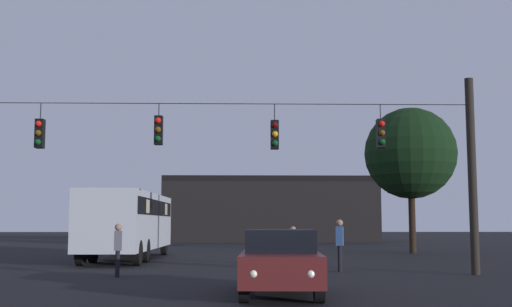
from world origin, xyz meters
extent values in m
plane|color=black|center=(0.00, 24.50, 0.00)|extent=(168.00, 168.00, 0.00)
cylinder|color=black|center=(8.47, 14.95, 3.24)|extent=(0.28, 0.28, 6.48)
cylinder|color=black|center=(0.00, 14.95, 5.59)|extent=(16.94, 0.02, 0.02)
cylinder|color=black|center=(-5.71, 14.95, 5.31)|extent=(0.03, 0.03, 0.53)
cube|color=black|center=(-5.71, 14.95, 4.57)|extent=(0.26, 0.32, 0.95)
sphere|color=red|center=(-5.71, 14.77, 4.87)|extent=(0.20, 0.20, 0.20)
sphere|color=#5B3D0C|center=(-5.71, 14.77, 4.57)|extent=(0.20, 0.20, 0.20)
sphere|color=#0C4219|center=(-5.71, 14.77, 4.27)|extent=(0.20, 0.20, 0.20)
cylinder|color=black|center=(-1.85, 14.95, 5.37)|extent=(0.03, 0.03, 0.41)
cube|color=black|center=(-1.85, 14.95, 4.69)|extent=(0.26, 0.32, 0.95)
sphere|color=red|center=(-1.85, 14.77, 4.99)|extent=(0.20, 0.20, 0.20)
sphere|color=#5B3D0C|center=(-1.85, 14.77, 4.69)|extent=(0.20, 0.20, 0.20)
sphere|color=#0C4219|center=(-1.85, 14.77, 4.39)|extent=(0.20, 0.20, 0.20)
cylinder|color=black|center=(1.96, 14.95, 5.30)|extent=(0.03, 0.03, 0.54)
cube|color=black|center=(1.96, 14.95, 4.56)|extent=(0.26, 0.32, 0.95)
sphere|color=#510A0A|center=(1.96, 14.77, 4.86)|extent=(0.20, 0.20, 0.20)
sphere|color=orange|center=(1.96, 14.77, 4.56)|extent=(0.20, 0.20, 0.20)
sphere|color=#0C4219|center=(1.96, 14.77, 4.26)|extent=(0.20, 0.20, 0.20)
cylinder|color=black|center=(5.47, 14.95, 5.33)|extent=(0.03, 0.03, 0.49)
cube|color=black|center=(5.47, 14.95, 4.61)|extent=(0.26, 0.32, 0.95)
sphere|color=red|center=(5.47, 14.77, 4.91)|extent=(0.20, 0.20, 0.20)
sphere|color=#5B3D0C|center=(5.47, 14.77, 4.61)|extent=(0.20, 0.20, 0.20)
sphere|color=#0C4219|center=(5.47, 14.77, 4.31)|extent=(0.20, 0.20, 0.20)
cube|color=#B7BCC6|center=(-4.29, 23.82, 1.75)|extent=(2.60, 11.02, 2.50)
cube|color=black|center=(-4.29, 23.82, 2.36)|extent=(2.64, 10.36, 0.70)
cylinder|color=black|center=(-5.36, 27.79, 0.50)|extent=(0.29, 1.00, 1.00)
cylinder|color=black|center=(-3.14, 27.77, 0.50)|extent=(0.29, 1.00, 1.00)
cylinder|color=black|center=(-5.42, 21.63, 0.50)|extent=(0.29, 1.00, 1.00)
cylinder|color=black|center=(-3.20, 21.61, 0.50)|extent=(0.29, 1.00, 1.00)
cylinder|color=black|center=(-5.44, 19.65, 0.50)|extent=(0.29, 1.00, 1.00)
cylinder|color=black|center=(-3.22, 19.63, 0.50)|extent=(0.29, 1.00, 1.00)
cube|color=beige|center=(-4.26, 27.12, 2.36)|extent=(2.57, 0.82, 0.56)
cube|color=beige|center=(-4.31, 21.07, 2.36)|extent=(2.57, 0.82, 0.56)
cube|color=#511919|center=(1.78, 9.33, 0.66)|extent=(1.99, 4.38, 0.68)
cube|color=black|center=(1.79, 9.48, 1.26)|extent=(1.69, 2.39, 0.52)
cylinder|color=black|center=(2.51, 7.88, 0.32)|extent=(0.25, 0.65, 0.64)
cylinder|color=black|center=(0.93, 7.95, 0.32)|extent=(0.25, 0.65, 0.64)
cylinder|color=black|center=(2.64, 10.72, 0.32)|extent=(0.25, 0.65, 0.64)
cylinder|color=black|center=(1.06, 10.79, 0.32)|extent=(0.25, 0.65, 0.64)
sphere|color=white|center=(2.26, 7.21, 0.66)|extent=(0.18, 0.18, 0.18)
sphere|color=white|center=(1.11, 7.26, 0.66)|extent=(0.18, 0.18, 0.18)
cylinder|color=black|center=(2.73, 16.90, 0.38)|extent=(0.14, 0.14, 0.77)
cylinder|color=black|center=(2.70, 17.06, 0.38)|extent=(0.14, 0.14, 0.77)
cube|color=#2D4C7F|center=(2.71, 16.98, 1.06)|extent=(0.30, 0.39, 0.58)
sphere|color=#8C6B51|center=(2.71, 16.98, 1.45)|extent=(0.21, 0.21, 0.21)
cylinder|color=black|center=(-2.97, 14.33, 0.41)|extent=(0.14, 0.14, 0.82)
cylinder|color=black|center=(-3.00, 14.49, 0.41)|extent=(0.14, 0.14, 0.82)
cube|color=#4C4C56|center=(-2.99, 14.41, 1.12)|extent=(0.30, 0.40, 0.61)
sphere|color=#8C6B51|center=(-2.99, 14.41, 1.54)|extent=(0.22, 0.22, 0.22)
cylinder|color=black|center=(4.30, 16.45, 0.44)|extent=(0.14, 0.14, 0.89)
cylinder|color=black|center=(4.26, 16.29, 0.44)|extent=(0.14, 0.14, 0.89)
cube|color=#2D4C7F|center=(4.28, 16.37, 1.22)|extent=(0.32, 0.41, 0.66)
sphere|color=#8C6B51|center=(4.28, 16.37, 1.67)|extent=(0.24, 0.24, 0.24)
cube|color=black|center=(3.45, 51.84, 2.58)|extent=(18.58, 8.27, 5.16)
cube|color=black|center=(3.45, 51.84, 5.41)|extent=(18.58, 8.27, 0.50)
cylinder|color=black|center=(10.35, 29.37, 1.88)|extent=(0.37, 0.37, 3.76)
sphere|color=black|center=(10.35, 29.37, 5.55)|extent=(5.11, 5.11, 5.11)
camera|label=1|loc=(0.85, -5.64, 1.69)|focal=44.42mm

